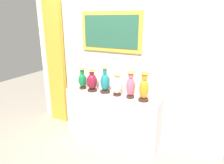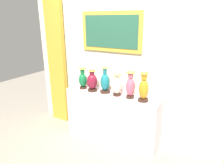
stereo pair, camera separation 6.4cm
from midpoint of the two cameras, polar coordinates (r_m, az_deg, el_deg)
The scene contains 10 objects.
ground_plane at distance 3.56m, azimuth -0.53°, elevation -15.53°, with size 9.34×9.34×0.00m, color gray.
display_shelf at distance 3.36m, azimuth -0.55°, elevation -9.72°, with size 1.58×0.36×0.81m, color beige.
back_wall at distance 3.26m, azimuth 1.36°, elevation 6.76°, with size 3.34×0.14×2.65m.
curtain_gold at distance 3.90m, azimuth -16.17°, elevation 5.88°, with size 0.37×0.08×2.41m, color gold.
vase_emerald at distance 3.40m, azimuth -8.95°, elevation 0.64°, with size 0.13×0.13×0.35m.
vase_burgundy at distance 3.27m, azimuth -6.27°, elevation 0.07°, with size 0.17×0.17×0.35m.
vase_teal at distance 3.18m, azimuth -2.59°, elevation -0.18°, with size 0.16×0.16×0.41m.
vase_ivory at distance 3.06m, azimuth 0.87°, elevation -1.10°, with size 0.17×0.17×0.34m.
vase_rose at distance 2.97m, azimuth 4.69°, elevation -1.11°, with size 0.13×0.13×0.40m.
vase_amber at distance 2.88m, azimuth 8.46°, elevation -1.83°, with size 0.15×0.15×0.42m.
Camera 1 is at (1.39, -2.65, 1.93)m, focal length 32.17 mm.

